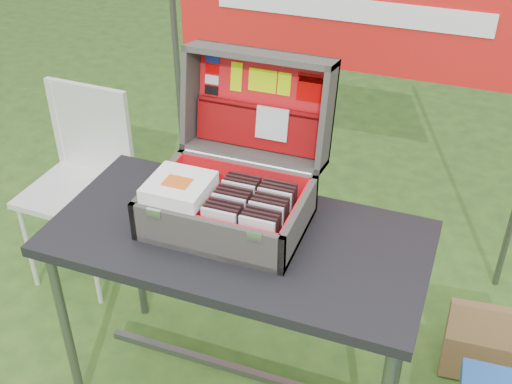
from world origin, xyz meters
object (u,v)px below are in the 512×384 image
at_px(chair, 75,194).
at_px(cardboard_box, 487,345).
at_px(table, 239,319).
at_px(suitcase, 232,153).

distance_m(chair, cardboard_box, 1.96).
distance_m(table, suitcase, 0.68).
bearing_deg(table, cardboard_box, 25.45).
height_order(table, suitcase, suitcase).
bearing_deg(cardboard_box, table, -160.31).
relative_size(table, chair, 1.38).
height_order(table, chair, chair).
bearing_deg(chair, suitcase, -17.52).
distance_m(table, chair, 1.10).
distance_m(table, cardboard_box, 1.04).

